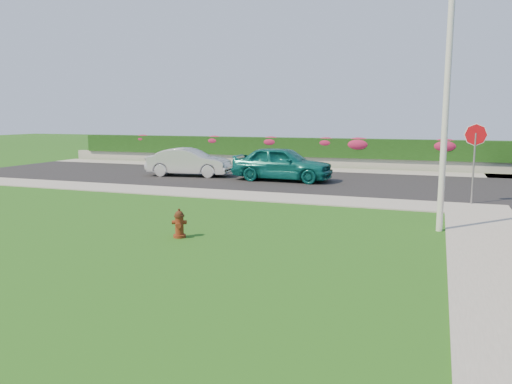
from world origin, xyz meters
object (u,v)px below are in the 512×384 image
at_px(sedan_teal, 282,163).
at_px(stop_sign, 475,144).
at_px(utility_pole, 445,118).
at_px(fire_hydrant, 179,224).
at_px(sedan_silver, 189,162).

distance_m(sedan_teal, stop_sign, 8.74).
distance_m(sedan_teal, utility_pole, 10.88).
height_order(fire_hydrant, sedan_silver, sedan_silver).
relative_size(sedan_silver, stop_sign, 1.51).
relative_size(fire_hydrant, utility_pole, 0.12).
xyz_separation_m(utility_pole, stop_sign, (1.02, 4.53, -0.88)).
xyz_separation_m(sedan_teal, sedan_silver, (-4.88, 0.15, -0.10)).
bearing_deg(utility_pole, fire_hydrant, -153.84).
bearing_deg(fire_hydrant, sedan_teal, 72.24).
bearing_deg(fire_hydrant, sedan_silver, 94.78).
bearing_deg(sedan_teal, utility_pole, -138.73).
distance_m(utility_pole, stop_sign, 4.72).
xyz_separation_m(fire_hydrant, utility_pole, (6.04, 2.97, 2.59)).
height_order(sedan_silver, stop_sign, stop_sign).
relative_size(fire_hydrant, sedan_silver, 0.17).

